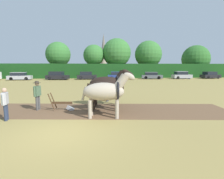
{
  "coord_description": "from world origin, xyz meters",
  "views": [
    {
      "loc": [
        1.43,
        -6.59,
        2.56
      ],
      "look_at": [
        2.45,
        4.42,
        1.1
      ],
      "focal_mm": 28.0,
      "sensor_mm": 36.0,
      "label": 1
    }
  ],
  "objects_px": {
    "parked_car_center": "(87,76)",
    "parked_car_left": "(20,76)",
    "tree_center": "(117,53)",
    "farmer_onlooker_left": "(5,102)",
    "church_spire": "(104,52)",
    "parked_car_right": "(152,76)",
    "draft_horse_trail_left": "(108,84)",
    "farmer_beside_team": "(107,89)",
    "plow": "(64,105)",
    "parked_car_far_right": "(181,75)",
    "tree_center_left": "(94,55)",
    "draft_horse_lead_left": "(106,91)",
    "draft_horse_lead_right": "(107,88)",
    "parked_car_end_right": "(210,75)",
    "tree_left": "(58,54)",
    "farmer_at_plow": "(37,93)",
    "tree_center_right": "(148,54)",
    "parked_car_center_right": "(118,76)",
    "tree_right": "(196,59)",
    "parked_car_center_left": "(57,76)"
  },
  "relations": [
    {
      "from": "parked_car_center",
      "to": "parked_car_left",
      "type": "bearing_deg",
      "value": -179.16
    },
    {
      "from": "tree_left",
      "to": "parked_car_left",
      "type": "bearing_deg",
      "value": -125.61
    },
    {
      "from": "church_spire",
      "to": "parked_car_left",
      "type": "bearing_deg",
      "value": -110.49
    },
    {
      "from": "draft_horse_lead_left",
      "to": "parked_car_left",
      "type": "distance_m",
      "value": 29.94
    },
    {
      "from": "parked_car_left",
      "to": "parked_car_right",
      "type": "distance_m",
      "value": 25.86
    },
    {
      "from": "parked_car_center_right",
      "to": "parked_car_far_right",
      "type": "xyz_separation_m",
      "value": [
        13.27,
        -0.5,
        0.02
      ]
    },
    {
      "from": "draft_horse_lead_left",
      "to": "parked_car_center_left",
      "type": "bearing_deg",
      "value": 112.92
    },
    {
      "from": "draft_horse_trail_left",
      "to": "farmer_beside_team",
      "type": "bearing_deg",
      "value": 93.56
    },
    {
      "from": "farmer_onlooker_left",
      "to": "parked_car_far_right",
      "type": "bearing_deg",
      "value": 39.19
    },
    {
      "from": "church_spire",
      "to": "parked_car_right",
      "type": "relative_size",
      "value": 4.01
    },
    {
      "from": "draft_horse_lead_left",
      "to": "parked_car_far_right",
      "type": "xyz_separation_m",
      "value": [
        17.26,
        26.2,
        -0.58
      ]
    },
    {
      "from": "tree_center_right",
      "to": "draft_horse_trail_left",
      "type": "relative_size",
      "value": 3.09
    },
    {
      "from": "church_spire",
      "to": "farmer_onlooker_left",
      "type": "bearing_deg",
      "value": -96.19
    },
    {
      "from": "farmer_at_plow",
      "to": "farmer_onlooker_left",
      "type": "distance_m",
      "value": 2.14
    },
    {
      "from": "tree_left",
      "to": "tree_right",
      "type": "xyz_separation_m",
      "value": [
        34.12,
        0.34,
        -0.91
      ]
    },
    {
      "from": "parked_car_center_right",
      "to": "parked_car_end_right",
      "type": "xyz_separation_m",
      "value": [
        19.84,
        -0.18,
        -0.01
      ]
    },
    {
      "from": "tree_left",
      "to": "farmer_beside_team",
      "type": "relative_size",
      "value": 5.19
    },
    {
      "from": "tree_center",
      "to": "parked_car_left",
      "type": "bearing_deg",
      "value": -160.61
    },
    {
      "from": "parked_car_center_right",
      "to": "tree_left",
      "type": "bearing_deg",
      "value": 154.28
    },
    {
      "from": "plow",
      "to": "parked_car_end_right",
      "type": "distance_m",
      "value": 36.16
    },
    {
      "from": "parked_car_left",
      "to": "tree_right",
      "type": "bearing_deg",
      "value": 5.56
    },
    {
      "from": "draft_horse_lead_right",
      "to": "plow",
      "type": "distance_m",
      "value": 2.74
    },
    {
      "from": "parked_car_right",
      "to": "parked_car_end_right",
      "type": "bearing_deg",
      "value": 11.64
    },
    {
      "from": "tree_left",
      "to": "parked_car_center",
      "type": "distance_m",
      "value": 11.15
    },
    {
      "from": "draft_horse_lead_left",
      "to": "plow",
      "type": "xyz_separation_m",
      "value": [
        -2.38,
        1.61,
        -1.01
      ]
    },
    {
      "from": "tree_center_right",
      "to": "parked_car_center",
      "type": "distance_m",
      "value": 16.83
    },
    {
      "from": "parked_car_left",
      "to": "parked_car_far_right",
      "type": "relative_size",
      "value": 1.13
    },
    {
      "from": "tree_center_right",
      "to": "farmer_onlooker_left",
      "type": "distance_m",
      "value": 37.92
    },
    {
      "from": "tree_center",
      "to": "plow",
      "type": "relative_size",
      "value": 6.0
    },
    {
      "from": "tree_center_right",
      "to": "draft_horse_lead_right",
      "type": "xyz_separation_m",
      "value": [
        -12.13,
        -32.11,
        -4.15
      ]
    },
    {
      "from": "farmer_at_plow",
      "to": "parked_car_center",
      "type": "distance_m",
      "value": 24.7
    },
    {
      "from": "tree_center_left",
      "to": "draft_horse_lead_left",
      "type": "bearing_deg",
      "value": -88.45
    },
    {
      "from": "plow",
      "to": "parked_car_far_right",
      "type": "distance_m",
      "value": 31.48
    },
    {
      "from": "plow",
      "to": "parked_car_right",
      "type": "height_order",
      "value": "parked_car_right"
    },
    {
      "from": "plow",
      "to": "parked_car_far_right",
      "type": "bearing_deg",
      "value": 57.34
    },
    {
      "from": "tree_center_left",
      "to": "church_spire",
      "type": "bearing_deg",
      "value": 84.27
    },
    {
      "from": "tree_left",
      "to": "parked_car_center",
      "type": "height_order",
      "value": "tree_left"
    },
    {
      "from": "tree_center_left",
      "to": "draft_horse_lead_left",
      "type": "relative_size",
      "value": 2.76
    },
    {
      "from": "draft_horse_lead_right",
      "to": "draft_horse_trail_left",
      "type": "distance_m",
      "value": 1.36
    },
    {
      "from": "tree_center",
      "to": "parked_car_end_right",
      "type": "height_order",
      "value": "tree_center"
    },
    {
      "from": "draft_horse_lead_left",
      "to": "tree_left",
      "type": "bearing_deg",
      "value": 111.15
    },
    {
      "from": "farmer_onlooker_left",
      "to": "parked_car_left",
      "type": "distance_m",
      "value": 27.96
    },
    {
      "from": "parked_car_end_right",
      "to": "tree_left",
      "type": "bearing_deg",
      "value": 160.55
    },
    {
      "from": "tree_center",
      "to": "farmer_onlooker_left",
      "type": "height_order",
      "value": "tree_center"
    },
    {
      "from": "plow",
      "to": "farmer_beside_team",
      "type": "xyz_separation_m",
      "value": [
        2.72,
        2.47,
        0.6
      ]
    },
    {
      "from": "parked_car_left",
      "to": "tree_left",
      "type": "bearing_deg",
      "value": 48.19
    },
    {
      "from": "draft_horse_lead_right",
      "to": "farmer_at_plow",
      "type": "distance_m",
      "value": 4.12
    },
    {
      "from": "tree_right",
      "to": "draft_horse_lead_right",
      "type": "bearing_deg",
      "value": -126.97
    },
    {
      "from": "tree_center",
      "to": "parked_car_center_right",
      "type": "xyz_separation_m",
      "value": [
        -0.46,
        -6.07,
        -5.01
      ]
    },
    {
      "from": "parked_car_center_right",
      "to": "plow",
      "type": "bearing_deg",
      "value": -101.32
    }
  ]
}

